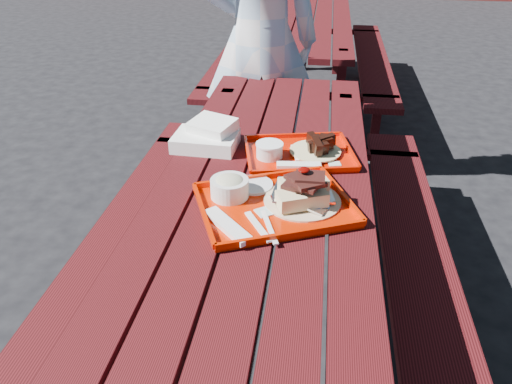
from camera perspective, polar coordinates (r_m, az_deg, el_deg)
ground at (r=2.18m, az=0.56°, el=-16.77°), size 60.00×60.00×0.00m
picnic_table_near at (r=1.81m, az=0.65°, el=-4.68°), size 1.41×2.40×0.75m
picnic_table_far at (r=4.39m, az=5.50°, el=16.79°), size 1.41×2.40×0.75m
near_tray at (r=1.59m, az=1.90°, el=-0.44°), size 0.57×0.51×0.15m
far_tray at (r=1.91m, az=4.78°, el=4.55°), size 0.46×0.39×0.07m
white_cloth at (r=1.98m, az=-5.55°, el=6.32°), size 0.25×0.22×0.10m
person at (r=2.91m, az=0.46°, el=16.83°), size 0.71×0.52×1.82m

